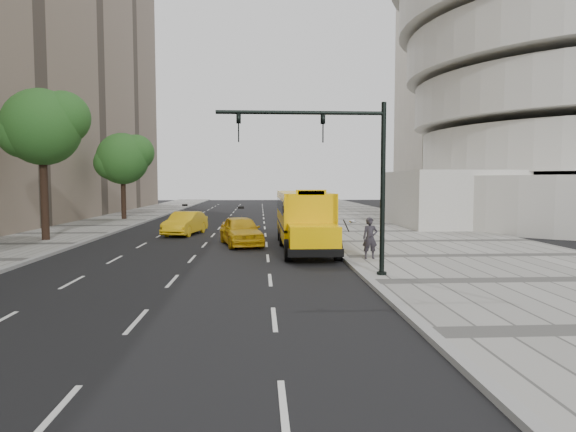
{
  "coord_description": "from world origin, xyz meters",
  "views": [
    {
      "loc": [
        2.15,
        -27.21,
        3.53
      ],
      "look_at": [
        3.5,
        -4.0,
        1.9
      ],
      "focal_mm": 30.0,
      "sensor_mm": 36.0,
      "label": 1
    }
  ],
  "objects": [
    {
      "name": "tree_c",
      "position": [
        -10.41,
        18.18,
        5.75
      ],
      "size": [
        5.3,
        4.71,
        8.07
      ],
      "color": "black",
      "rests_on": "ground"
    },
    {
      "name": "sidewalk_museum",
      "position": [
        12.0,
        0.0,
        0.07
      ],
      "size": [
        12.0,
        140.0,
        0.15
      ],
      "primitive_type": "cube",
      "color": "gray",
      "rests_on": "ground"
    },
    {
      "name": "curb_museum",
      "position": [
        6.0,
        0.0,
        0.07
      ],
      "size": [
        0.3,
        140.0,
        0.15
      ],
      "primitive_type": "cube",
      "color": "gray",
      "rests_on": "ground"
    },
    {
      "name": "pedestrian",
      "position": [
        7.0,
        -6.33,
        1.07
      ],
      "size": [
        0.68,
        0.45,
        1.83
      ],
      "primitive_type": "imported",
      "rotation": [
        0.0,
        0.0,
        -0.02
      ],
      "color": "#29252C",
      "rests_on": "sidewalk_museum"
    },
    {
      "name": "traffic_signal",
      "position": [
        5.19,
        -9.98,
        4.09
      ],
      "size": [
        6.18,
        0.36,
        6.4
      ],
      "color": "black",
      "rests_on": "ground"
    },
    {
      "name": "sidewalk_far",
      "position": [
        -11.0,
        0.0,
        0.07
      ],
      "size": [
        6.0,
        140.0,
        0.15
      ],
      "primitive_type": "cube",
      "color": "gray",
      "rests_on": "ground"
    },
    {
      "name": "tree_b",
      "position": [
        -10.42,
        1.8,
        6.77
      ],
      "size": [
        4.97,
        4.42,
        8.95
      ],
      "color": "black",
      "rests_on": "ground"
    },
    {
      "name": "school_bus",
      "position": [
        4.5,
        -1.05,
        1.76
      ],
      "size": [
        2.96,
        11.56,
        3.19
      ],
      "color": "#FFBD00",
      "rests_on": "ground"
    },
    {
      "name": "taxi_far",
      "position": [
        -2.9,
        5.4,
        0.77
      ],
      "size": [
        2.6,
        4.94,
        1.55
      ],
      "primitive_type": "imported",
      "rotation": [
        0.0,
        0.0,
        -0.21
      ],
      "color": "gold",
      "rests_on": "ground"
    },
    {
      "name": "guggenheim",
      "position": [
        29.37,
        18.51,
        13.58
      ],
      "size": [
        33.2,
        42.2,
        35.0
      ],
      "color": "silver",
      "rests_on": "ground"
    },
    {
      "name": "curb_far",
      "position": [
        -8.0,
        0.0,
        0.07
      ],
      "size": [
        0.3,
        140.0,
        0.15
      ],
      "primitive_type": "cube",
      "color": "gray",
      "rests_on": "ground"
    },
    {
      "name": "taxi_near",
      "position": [
        1.07,
        -0.19,
        0.82
      ],
      "size": [
        2.96,
        5.13,
        1.64
      ],
      "primitive_type": "imported",
      "rotation": [
        0.0,
        0.0,
        0.22
      ],
      "color": "gold",
      "rests_on": "ground"
    },
    {
      "name": "ground",
      "position": [
        0.0,
        0.0,
        0.0
      ],
      "size": [
        140.0,
        140.0,
        0.0
      ],
      "primitive_type": "plane",
      "color": "black",
      "rests_on": "ground"
    }
  ]
}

